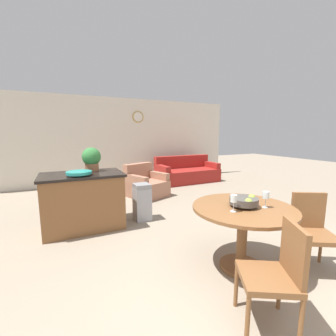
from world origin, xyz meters
TOP-DOWN VIEW (x-y plane):
  - ground_plane at (0.00, 0.00)m, footprint 24.00×24.00m
  - wall_back at (0.00, 6.22)m, footprint 8.00×0.09m
  - dining_table at (0.17, 0.78)m, footprint 1.16×1.16m
  - dining_chair_near_left at (-0.17, 0.04)m, footprint 0.57×0.57m
  - dining_chair_near_right at (0.91, 0.45)m, footprint 0.57×0.57m
  - fruit_bowl at (0.17, 0.78)m, footprint 0.32×0.32m
  - wine_glass_left at (-0.05, 0.71)m, footprint 0.07×0.07m
  - wine_glass_right at (0.36, 0.66)m, footprint 0.07×0.07m
  - kitchen_island at (-1.40, 2.80)m, footprint 1.29×0.82m
  - teal_bowl at (-1.46, 2.62)m, footprint 0.39×0.39m
  - potted_plant at (-1.22, 3.01)m, footprint 0.32×0.32m
  - trash_bin at (-0.40, 2.73)m, footprint 0.28×0.30m
  - couch at (2.02, 5.28)m, footprint 2.03×1.01m
  - armchair at (0.20, 4.21)m, footprint 1.09×1.12m

SIDE VIEW (x-z plane):
  - ground_plane at x=0.00m, z-range 0.00..0.00m
  - armchair at x=0.20m, z-range -0.13..0.68m
  - couch at x=2.02m, z-range -0.13..0.70m
  - trash_bin at x=-0.40m, z-range 0.00..0.67m
  - kitchen_island at x=-1.40m, z-range 0.00..0.93m
  - dining_chair_near_left at x=-0.17m, z-range 0.05..0.94m
  - dining_chair_near_right at x=0.91m, z-range 0.05..0.94m
  - dining_table at x=0.17m, z-range 0.21..0.96m
  - fruit_bowl at x=0.17m, z-range 0.76..0.89m
  - wine_glass_left at x=-0.05m, z-range 0.80..0.99m
  - wine_glass_right at x=0.36m, z-range 0.80..0.99m
  - teal_bowl at x=-1.46m, z-range 0.94..1.01m
  - potted_plant at x=-1.22m, z-range 0.95..1.36m
  - wall_back at x=0.00m, z-range 0.00..2.70m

